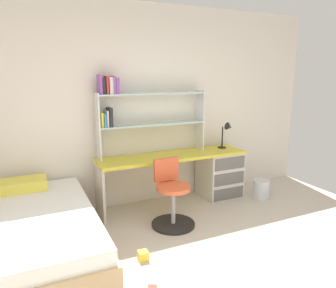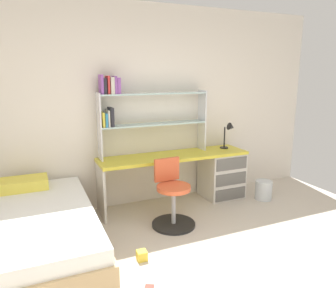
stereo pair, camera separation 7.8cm
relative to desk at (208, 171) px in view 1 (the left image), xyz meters
The scene contains 8 objects.
room_shell 2.52m from the desk, 152.25° to the right, with size 5.41×6.19×2.67m.
desk is the anchor object (origin of this frame).
bookshelf_hutch 1.39m from the desk, behind, with size 1.48×0.22×1.06m.
desk_lamp 0.66m from the desk, ahead, with size 0.20×0.17×0.38m.
swivel_chair 1.00m from the desk, 146.23° to the right, with size 0.52×0.52×0.79m.
bed_platform 2.52m from the desk, 163.90° to the right, with size 1.29×1.94×0.62m.
waste_bin 0.83m from the desk, 26.78° to the right, with size 0.24×0.24×0.27m, color silver.
toy_block_yellow_0 1.84m from the desk, 141.46° to the right, with size 0.10×0.10×0.10m, color gold.
Camera 1 is at (-1.49, -1.46, 1.78)m, focal length 34.23 mm.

